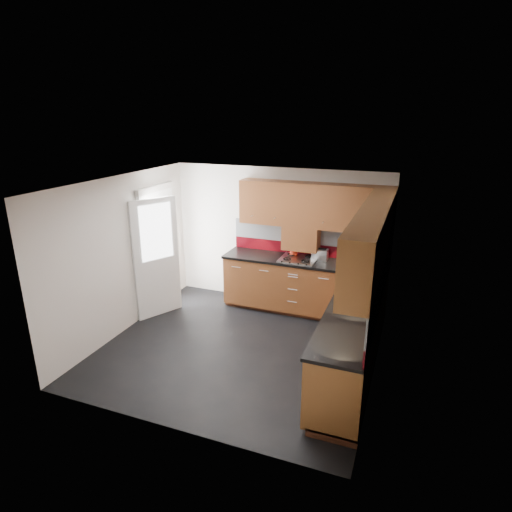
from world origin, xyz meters
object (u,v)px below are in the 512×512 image
at_px(gas_hob, 298,259).
at_px(food_processor, 366,274).
at_px(toaster, 320,254).
at_px(utensil_pot, 294,250).

xyz_separation_m(gas_hob, food_processor, (1.17, -0.65, 0.13)).
height_order(gas_hob, food_processor, food_processor).
relative_size(gas_hob, toaster, 2.27).
relative_size(utensil_pot, toaster, 1.81).
height_order(gas_hob, toaster, toaster).
distance_m(toaster, food_processor, 1.16).
height_order(toaster, food_processor, food_processor).
bearing_deg(gas_hob, utensil_pot, 124.99).
distance_m(utensil_pot, toaster, 0.46).
height_order(gas_hob, utensil_pot, utensil_pot).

